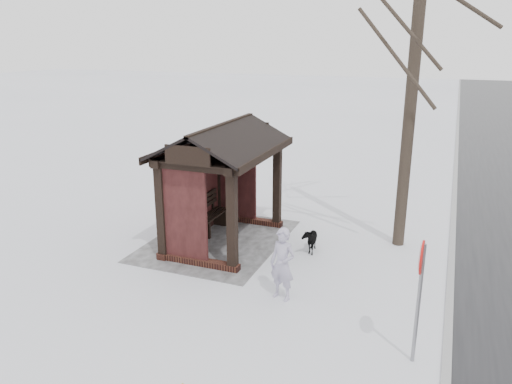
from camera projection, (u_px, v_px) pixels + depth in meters
ground at (225, 241)px, 12.94m from camera, size 120.00×120.00×0.00m
kerb at (451, 277)px, 11.01m from camera, size 120.00×0.15×0.06m
trampled_patch at (218, 240)px, 13.01m from camera, size 4.20×3.20×0.02m
bus_shelter at (217, 160)px, 12.36m from camera, size 3.60×2.40×3.09m
pedestrian at (282, 264)px, 9.91m from camera, size 0.49×0.62×1.50m
dog at (310, 239)px, 12.28m from camera, size 0.80×0.47×0.64m
road_sign at (420, 275)px, 7.71m from camera, size 0.54×0.09×2.11m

